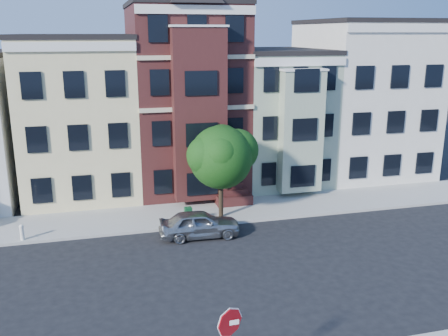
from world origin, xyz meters
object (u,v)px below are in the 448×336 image
object	(u,v)px
parked_car	(200,224)
newspaper_box	(188,215)
street_tree	(221,162)
fire_hydrant	(22,234)

from	to	relation	value
parked_car	newspaper_box	distance (m)	1.76
newspaper_box	street_tree	bearing A→B (deg)	11.00
parked_car	newspaper_box	world-z (taller)	parked_car
street_tree	fire_hydrant	distance (m)	11.06
fire_hydrant	parked_car	bearing A→B (deg)	-9.76
fire_hydrant	street_tree	bearing A→B (deg)	3.76
parked_car	street_tree	bearing A→B (deg)	-35.16
street_tree	parked_car	world-z (taller)	street_tree
newspaper_box	fire_hydrant	world-z (taller)	newspaper_box
fire_hydrant	newspaper_box	bearing A→B (deg)	1.31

